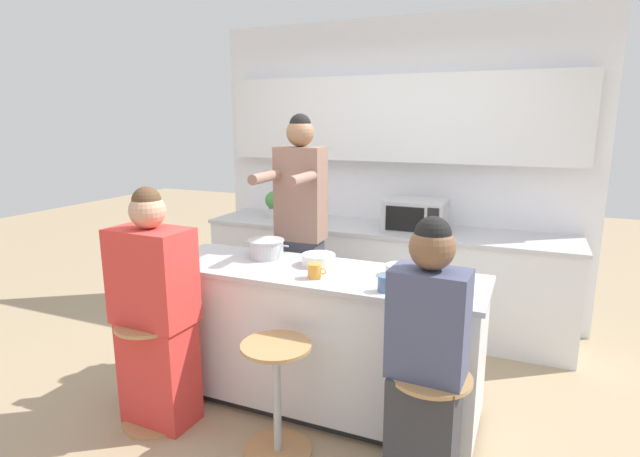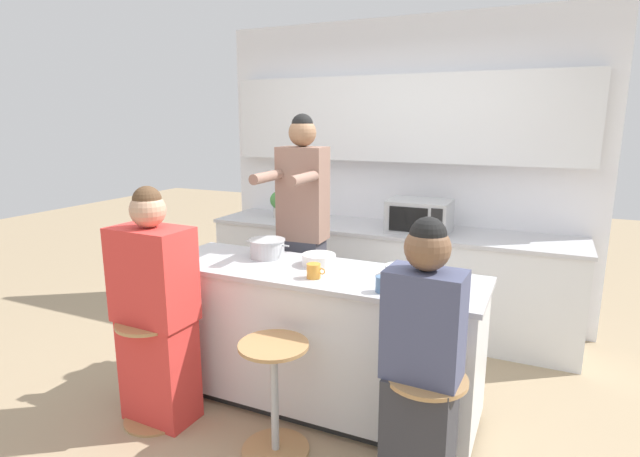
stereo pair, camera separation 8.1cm
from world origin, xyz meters
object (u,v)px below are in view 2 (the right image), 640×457
(cooking_pot, at_px, (267,248))
(coffee_cup_near, at_px, (314,271))
(kitchen_island, at_px, (316,338))
(microwave, at_px, (419,216))
(coffee_cup_far, at_px, (383,284))
(juice_carton, at_px, (173,246))
(fruit_bowl, at_px, (400,271))
(bar_stool_center, at_px, (274,392))
(person_seated_near, at_px, (422,374))
(bar_stool_leftmost, at_px, (152,366))
(person_cooking, at_px, (303,240))
(potted_plant, at_px, (279,203))
(person_wrapped_blanket, at_px, (156,313))
(bar_stool_rightmost, at_px, (424,432))

(cooking_pot, distance_m, coffee_cup_near, 0.55)
(kitchen_island, distance_m, microwave, 1.56)
(kitchen_island, distance_m, cooking_pot, 0.67)
(coffee_cup_far, relative_size, juice_carton, 0.55)
(fruit_bowl, bearing_deg, bar_stool_center, -128.61)
(person_seated_near, bearing_deg, bar_stool_center, -178.28)
(person_seated_near, bearing_deg, cooking_pot, 153.76)
(bar_stool_center, bearing_deg, cooking_pot, 122.55)
(coffee_cup_far, bearing_deg, bar_stool_leftmost, -164.50)
(cooking_pot, bearing_deg, bar_stool_leftmost, -119.76)
(bar_stool_center, relative_size, cooking_pot, 1.96)
(person_cooking, height_order, cooking_pot, person_cooking)
(kitchen_island, relative_size, potted_plant, 7.93)
(person_seated_near, bearing_deg, person_wrapped_blanket, -177.50)
(person_wrapped_blanket, height_order, juice_carton, person_wrapped_blanket)
(person_cooking, distance_m, potted_plant, 1.19)
(bar_stool_leftmost, xyz_separation_m, coffee_cup_far, (1.33, 0.37, 0.59))
(bar_stool_rightmost, height_order, person_seated_near, person_seated_near)
(cooking_pot, bearing_deg, coffee_cup_near, -30.05)
(bar_stool_leftmost, relative_size, person_wrapped_blanket, 0.45)
(bar_stool_rightmost, bearing_deg, bar_stool_center, 179.68)
(bar_stool_leftmost, relative_size, cooking_pot, 1.96)
(cooking_pot, xyz_separation_m, juice_carton, (-0.53, -0.32, 0.04))
(person_seated_near, xyz_separation_m, fruit_bowl, (-0.30, 0.64, 0.28))
(person_cooking, height_order, coffee_cup_far, person_cooking)
(person_seated_near, bearing_deg, coffee_cup_near, 154.62)
(person_wrapped_blanket, bearing_deg, microwave, 62.89)
(bar_stool_leftmost, xyz_separation_m, potted_plant, (-0.26, 2.05, 0.68))
(bar_stool_rightmost, distance_m, microwave, 2.14)
(fruit_bowl, bearing_deg, potted_plant, 139.19)
(bar_stool_rightmost, distance_m, juice_carton, 1.92)
(kitchen_island, relative_size, coffee_cup_near, 17.89)
(potted_plant, bearing_deg, juice_carton, -85.47)
(person_cooking, bearing_deg, bar_stool_leftmost, -115.97)
(bar_stool_rightmost, relative_size, potted_plant, 2.49)
(bar_stool_rightmost, height_order, coffee_cup_far, coffee_cup_far)
(kitchen_island, xyz_separation_m, person_seated_near, (0.80, -0.54, 0.20))
(kitchen_island, xyz_separation_m, microwave, (0.29, 1.43, 0.56))
(person_cooking, xyz_separation_m, coffee_cup_near, (0.41, -0.67, 0.01))
(bar_stool_rightmost, distance_m, coffee_cup_far, 0.75)
(person_wrapped_blanket, relative_size, cooking_pot, 4.39)
(kitchen_island, distance_m, fruit_bowl, 0.70)
(coffee_cup_near, distance_m, juice_carton, 1.01)
(person_cooking, distance_m, cooking_pot, 0.40)
(person_seated_near, bearing_deg, potted_plant, 135.64)
(juice_carton, height_order, microwave, microwave)
(kitchen_island, height_order, bar_stool_leftmost, kitchen_island)
(person_wrapped_blanket, relative_size, coffee_cup_far, 12.75)
(person_cooking, height_order, potted_plant, person_cooking)
(kitchen_island, bearing_deg, person_wrapped_blanket, -146.00)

